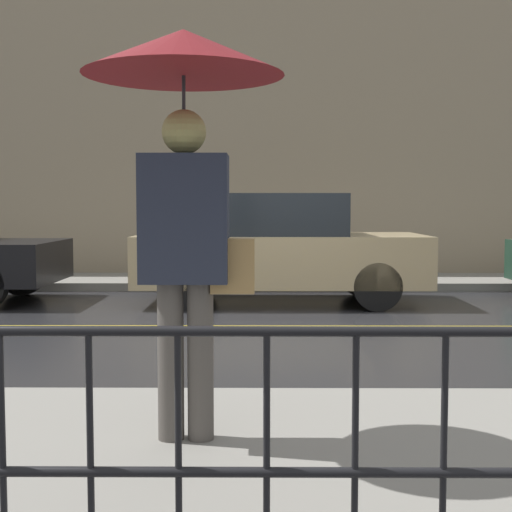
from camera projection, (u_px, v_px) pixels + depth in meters
name	position (u px, v px, depth m)	size (l,w,h in m)	color
ground_plane	(275.00, 327.00, 8.47)	(80.00, 80.00, 0.00)	#262628
sidewalk_near	(294.00, 474.00, 3.64)	(28.00, 2.89, 0.14)	gray
sidewalk_far	(271.00, 282.00, 12.77)	(28.00, 1.86, 0.14)	gray
lane_marking	(275.00, 326.00, 8.47)	(25.20, 0.12, 0.01)	gold
building_storefront	(270.00, 127.00, 13.64)	(28.00, 0.30, 5.88)	gray
railing_foreground	(311.00, 425.00, 2.41)	(12.00, 0.04, 0.90)	black
pedestrian	(185.00, 121.00, 3.85)	(1.09, 1.09, 2.25)	#4C4742
car_tan	(278.00, 248.00, 10.51)	(4.18, 1.86, 1.61)	tan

